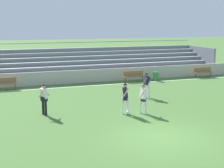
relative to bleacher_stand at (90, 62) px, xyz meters
name	(u,v)px	position (x,y,z in m)	size (l,w,h in m)	color
ground_plane	(161,138)	(-1.49, -17.34, -1.26)	(160.00, 160.00, 0.00)	#477033
field_line_sideline	(89,86)	(-1.49, -5.08, -1.26)	(44.00, 0.12, 0.01)	white
sideline_wall	(84,76)	(-1.49, -3.58, -0.73)	(48.00, 0.16, 1.07)	#BCB7AD
bleacher_stand	(90,62)	(0.00, 0.00, 0.00)	(24.10, 5.23, 2.95)	#B2B2B7
bench_centre_sideline	(203,71)	(9.30, -4.52, -0.72)	(1.80, 0.40, 0.90)	olive
bench_far_right	(4,83)	(-7.79, -4.52, -0.72)	(1.80, 0.40, 0.90)	olive
bench_near_wall_gap	(134,75)	(2.56, -4.52, -0.72)	(1.80, 0.40, 0.90)	olive
trash_bin	(155,76)	(4.50, -4.68, -0.89)	(0.45, 0.45, 0.75)	#2D7F3D
player_dark_on_ball	(125,96)	(-1.61, -13.33, -0.24)	(0.39, 0.54, 1.71)	white
player_white_challenging	(143,96)	(-0.65, -13.58, -0.30)	(0.62, 0.46, 1.63)	white
player_dark_pressing_high	(146,83)	(1.10, -10.17, -0.27)	(0.66, 0.45, 1.67)	white
player_white_wide_right	(44,97)	(-5.80, -12.12, -0.25)	(0.68, 0.50, 1.70)	black
soccer_ball	(128,112)	(-1.51, -13.51, -1.15)	(0.22, 0.22, 0.22)	white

